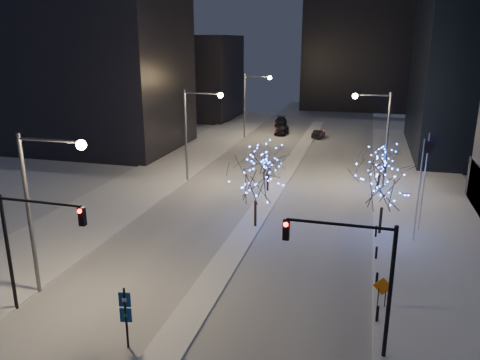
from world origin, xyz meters
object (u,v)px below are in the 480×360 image
(street_lamp_w_near, at_px, (42,194))
(holiday_tree_plaza_near, at_px, (384,187))
(construction_sign, at_px, (382,289))
(street_lamp_w_mid, at_px, (195,123))
(traffic_signal_east, at_px, (358,267))
(car_near, at_px, (282,130))
(holiday_tree_median_near, at_px, (256,179))
(holiday_tree_median_far, at_px, (268,161))
(holiday_tree_plaza_far, at_px, (380,161))
(car_far, at_px, (281,122))
(wayfinding_sign, at_px, (126,312))
(car_mid, at_px, (318,134))
(traffic_signal_west, at_px, (29,236))
(street_lamp_w_far, at_px, (251,97))
(street_lamp_east, at_px, (379,127))

(street_lamp_w_near, xyz_separation_m, holiday_tree_plaza_near, (19.44, 14.88, -2.51))
(street_lamp_w_near, xyz_separation_m, construction_sign, (19.38, 3.62, -5.24))
(street_lamp_w_mid, bearing_deg, traffic_signal_east, -55.49)
(car_near, height_order, holiday_tree_plaza_near, holiday_tree_plaza_near)
(holiday_tree_median_near, bearing_deg, construction_sign, -45.42)
(holiday_tree_median_near, height_order, holiday_tree_median_far, holiday_tree_median_near)
(street_lamp_w_near, xyz_separation_m, holiday_tree_median_near, (9.44, 13.71, -2.26))
(holiday_tree_median_far, relative_size, holiday_tree_plaza_far, 1.05)
(traffic_signal_east, bearing_deg, car_near, 103.86)
(car_far, xyz_separation_m, holiday_tree_plaza_near, (16.86, -47.55, 3.22))
(car_far, height_order, wayfinding_sign, wayfinding_sign)
(street_lamp_w_near, relative_size, car_far, 1.90)
(holiday_tree_median_near, bearing_deg, car_mid, 88.55)
(car_near, distance_m, wayfinding_sign, 57.95)
(holiday_tree_plaza_far, bearing_deg, wayfinding_sign, -112.31)
(wayfinding_sign, bearing_deg, holiday_tree_plaza_far, 58.10)
(street_lamp_w_mid, height_order, traffic_signal_west, street_lamp_w_mid)
(street_lamp_w_mid, relative_size, street_lamp_w_far, 1.00)
(holiday_tree_plaza_far, bearing_deg, holiday_tree_median_near, -127.12)
(holiday_tree_median_near, distance_m, wayfinding_sign, 17.56)
(car_mid, distance_m, car_far, 12.22)
(car_far, height_order, holiday_tree_plaza_near, holiday_tree_plaza_near)
(street_lamp_w_near, bearing_deg, holiday_tree_median_near, 55.46)
(holiday_tree_median_near, bearing_deg, holiday_tree_median_far, 95.90)
(traffic_signal_west, height_order, car_mid, traffic_signal_west)
(traffic_signal_east, relative_size, construction_sign, 3.79)
(traffic_signal_west, relative_size, car_far, 1.33)
(street_lamp_east, distance_m, car_far, 38.58)
(wayfinding_sign, bearing_deg, car_near, 83.10)
(street_lamp_w_mid, height_order, holiday_tree_plaza_near, street_lamp_w_mid)
(construction_sign, bearing_deg, holiday_tree_median_near, 137.33)
(holiday_tree_plaza_near, xyz_separation_m, holiday_tree_plaza_far, (0.00, 12.04, -0.85))
(street_lamp_w_mid, distance_m, wayfinding_sign, 29.70)
(street_lamp_w_near, xyz_separation_m, street_lamp_w_far, (0.00, 50.00, 0.00))
(street_lamp_w_mid, distance_m, holiday_tree_median_near, 14.89)
(street_lamp_w_mid, xyz_separation_m, traffic_signal_east, (17.88, -26.00, -1.74))
(street_lamp_east, bearing_deg, holiday_tree_plaza_far, -68.83)
(street_lamp_w_mid, xyz_separation_m, car_far, (2.58, 37.44, -5.74))
(street_lamp_w_near, distance_m, holiday_tree_median_near, 16.80)
(holiday_tree_plaza_far, bearing_deg, traffic_signal_west, -123.21)
(holiday_tree_plaza_far, bearing_deg, street_lamp_w_mid, -174.35)
(traffic_signal_west, distance_m, car_near, 56.61)
(holiday_tree_median_far, relative_size, construction_sign, 2.63)
(street_lamp_w_near, distance_m, traffic_signal_east, 17.99)
(car_far, bearing_deg, car_near, -87.16)
(traffic_signal_west, bearing_deg, street_lamp_w_far, 90.55)
(construction_sign, bearing_deg, street_lamp_w_mid, 134.95)
(holiday_tree_plaza_far, bearing_deg, street_lamp_w_near, -125.83)
(car_mid, xyz_separation_m, construction_sign, (8.94, -49.46, 0.63))
(street_lamp_w_near, xyz_separation_m, car_near, (4.22, 54.34, -5.72))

